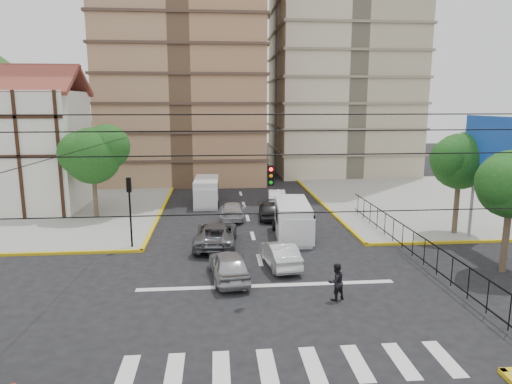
{
  "coord_description": "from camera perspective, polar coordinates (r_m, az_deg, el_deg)",
  "views": [
    {
      "loc": [
        -2.47,
        -20.26,
        9.02
      ],
      "look_at": [
        -0.19,
        5.34,
        4.0
      ],
      "focal_mm": 32.0,
      "sensor_mm": 36.0,
      "label": 1
    }
  ],
  "objects": [
    {
      "name": "stop_line",
      "position": [
        23.41,
        1.38,
        -11.6
      ],
      "size": [
        13.0,
        0.4,
        0.01
      ],
      "primitive_type": "cube",
      "color": "silver",
      "rests_on": "ground"
    },
    {
      "name": "van_right_lane",
      "position": [
        30.89,
        4.65,
        -3.66
      ],
      "size": [
        2.57,
        5.62,
        2.46
      ],
      "rotation": [
        0.0,
        0.0,
        -0.08
      ],
      "color": "silver",
      "rests_on": "ground"
    },
    {
      "name": "car_silver_rear_left",
      "position": [
        36.16,
        -2.94,
        -2.32
      ],
      "size": [
        2.14,
        4.7,
        1.33
      ],
      "primitive_type": "imported",
      "rotation": [
        0.0,
        0.0,
        3.08
      ],
      "color": "silver",
      "rests_on": "ground"
    },
    {
      "name": "billboard",
      "position": [
        31.39,
        27.64,
        4.27
      ],
      "size": [
        0.36,
        6.2,
        8.1
      ],
      "color": "slate",
      "rests_on": "ground"
    },
    {
      "name": "car_darkgrey_mid_right",
      "position": [
        36.23,
        1.76,
        -2.2
      ],
      "size": [
        1.98,
        4.31,
        1.43
      ],
      "primitive_type": "imported",
      "rotation": [
        0.0,
        0.0,
        3.07
      ],
      "color": "#28272A",
      "rests_on": "ground"
    },
    {
      "name": "car_silver_front_left",
      "position": [
        24.0,
        -3.41,
        -9.09
      ],
      "size": [
        2.32,
        4.68,
        1.53
      ],
      "primitive_type": "imported",
      "rotation": [
        0.0,
        0.0,
        3.26
      ],
      "color": "#A8A8AD",
      "rests_on": "ground"
    },
    {
      "name": "van_left_lane",
      "position": [
        41.02,
        -6.2,
        -0.06
      ],
      "size": [
        2.22,
        5.33,
        2.38
      ],
      "rotation": [
        0.0,
        0.0,
        -0.02
      ],
      "color": "silver",
      "rests_on": "ground"
    },
    {
      "name": "tudor_building",
      "position": [
        43.69,
        -27.41,
        4.87
      ],
      "size": [
        10.8,
        8.05,
        12.23
      ],
      "color": "silver",
      "rests_on": "ground"
    },
    {
      "name": "crosswalk_stripes",
      "position": [
        17.06,
        4.29,
        -20.9
      ],
      "size": [
        12.0,
        2.4,
        0.01
      ],
      "primitive_type": "cube",
      "color": "silver",
      "rests_on": "ground"
    },
    {
      "name": "traffic_light_nw",
      "position": [
        29.17,
        -15.52,
        -1.04
      ],
      "size": [
        0.28,
        0.22,
        4.4
      ],
      "color": "black",
      "rests_on": "ground"
    },
    {
      "name": "tree_tudor",
      "position": [
        37.68,
        -19.63,
        4.62
      ],
      "size": [
        5.39,
        4.4,
        7.43
      ],
      "color": "#473828",
      "rests_on": "ground"
    },
    {
      "name": "park_fence",
      "position": [
        28.74,
        18.9,
        -7.86
      ],
      "size": [
        0.1,
        22.5,
        1.66
      ],
      "primitive_type": null,
      "color": "black",
      "rests_on": "ground"
    },
    {
      "name": "tree_park_c",
      "position": [
        33.84,
        24.29,
        3.82
      ],
      "size": [
        4.65,
        3.8,
        7.25
      ],
      "color": "#473828",
      "rests_on": "ground"
    },
    {
      "name": "traffic_light_hanging",
      "position": [
        18.66,
        2.58,
        1.41
      ],
      "size": [
        18.0,
        9.12,
        0.92
      ],
      "color": "black",
      "rests_on": "ground"
    },
    {
      "name": "ground",
      "position": [
        22.32,
        1.74,
        -12.79
      ],
      "size": [
        160.0,
        160.0,
        0.0
      ],
      "primitive_type": "plane",
      "color": "black",
      "rests_on": "ground"
    },
    {
      "name": "car_white_front_right",
      "position": [
        25.86,
        3.0,
        -7.73
      ],
      "size": [
        1.99,
        4.41,
        1.4
      ],
      "primitive_type": "imported",
      "rotation": [
        0.0,
        0.0,
        3.26
      ],
      "color": "silver",
      "rests_on": "ground"
    },
    {
      "name": "pedestrian_crosswalk",
      "position": [
        21.86,
        9.96,
        -10.99
      ],
      "size": [
        1.05,
        0.95,
        1.76
      ],
      "primitive_type": "imported",
      "rotation": [
        0.0,
        0.0,
        3.55
      ],
      "color": "black",
      "rests_on": "ground"
    },
    {
      "name": "car_white_rear_right",
      "position": [
        41.31,
        2.6,
        -0.58
      ],
      "size": [
        1.93,
        4.36,
        1.39
      ],
      "primitive_type": "imported",
      "rotation": [
        0.0,
        0.0,
        3.03
      ],
      "color": "silver",
      "rests_on": "ground"
    },
    {
      "name": "sidewalk_ne",
      "position": [
        46.97,
        23.6,
        -0.86
      ],
      "size": [
        26.0,
        26.0,
        0.15
      ],
      "primitive_type": "cube",
      "color": "gray",
      "rests_on": "ground"
    },
    {
      "name": "sidewalk_nw",
      "position": [
        44.82,
        -28.01,
        -1.78
      ],
      "size": [
        26.0,
        26.0,
        0.15
      ],
      "primitive_type": "cube",
      "color": "gray",
      "rests_on": "ground"
    },
    {
      "name": "car_grey_mid_left",
      "position": [
        29.44,
        -5.02,
        -5.27
      ],
      "size": [
        2.92,
        5.71,
        1.54
      ],
      "primitive_type": "imported",
      "rotation": [
        0.0,
        0.0,
        3.08
      ],
      "color": "slate",
      "rests_on": "ground"
    }
  ]
}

